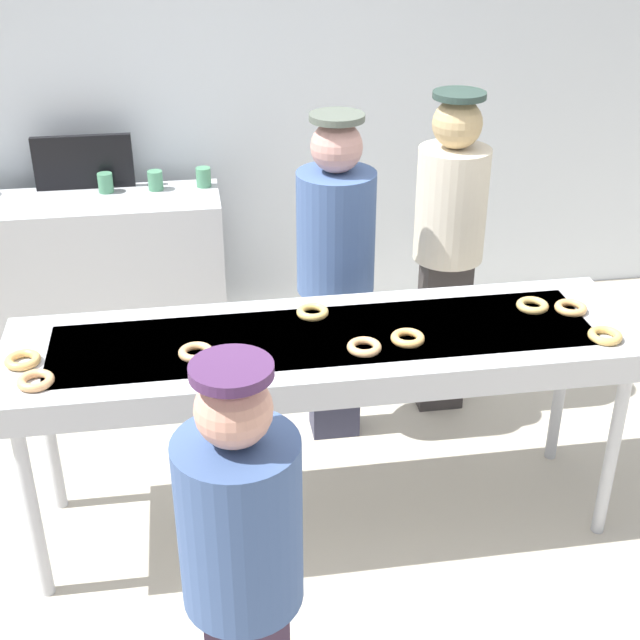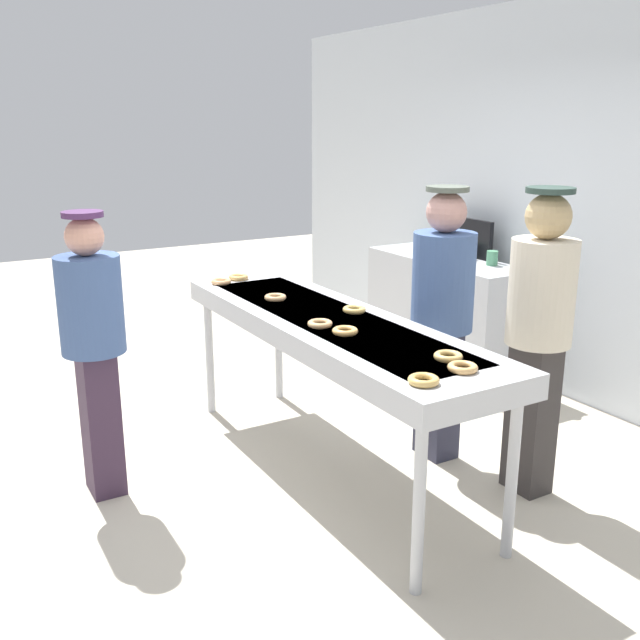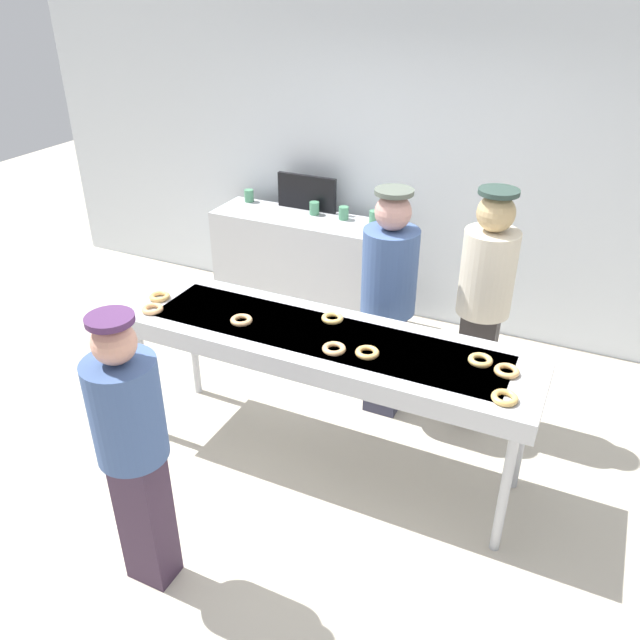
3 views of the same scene
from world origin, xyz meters
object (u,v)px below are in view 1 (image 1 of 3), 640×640
object	(u,v)px
glazed_donut_5	(532,305)
worker_baker	(449,236)
glazed_donut_1	(36,381)
paper_cup_0	(203,177)
paper_cup_1	(105,183)
glazed_donut_3	(364,347)
customer_waiting	(243,575)
glazed_donut_0	(313,312)
glazed_donut_4	(23,360)
glazed_donut_6	(408,338)
menu_display	(83,162)
prep_counter	(94,275)
glazed_donut_7	(196,352)
fryer_conveyor	(325,350)
glazed_donut_8	(571,308)
worker_assistant	(336,260)
paper_cup_3	(155,180)
glazed_donut_2	(605,336)

from	to	relation	value
glazed_donut_5	worker_baker	world-z (taller)	worker_baker
glazed_donut_1	paper_cup_0	xyz separation A→B (m)	(0.70, 2.11, 0.03)
paper_cup_1	glazed_donut_3	bearing A→B (deg)	-61.51
customer_waiting	paper_cup_0	xyz separation A→B (m)	(0.02, 3.14, 0.10)
glazed_donut_0	glazed_donut_4	bearing A→B (deg)	-169.32
glazed_donut_1	glazed_donut_4	distance (m)	0.17
glazed_donut_6	worker_baker	world-z (taller)	worker_baker
worker_baker	paper_cup_1	world-z (taller)	worker_baker
customer_waiting	menu_display	world-z (taller)	customer_waiting
menu_display	paper_cup_1	bearing A→B (deg)	-37.68
prep_counter	glazed_donut_7	bearing A→B (deg)	-72.97
fryer_conveyor	menu_display	world-z (taller)	menu_display
glazed_donut_0	paper_cup_1	size ratio (longest dim) A/B	1.21
paper_cup_0	worker_baker	bearing A→B (deg)	-41.88
glazed_donut_8	worker_assistant	size ratio (longest dim) A/B	0.08
worker_baker	menu_display	bearing A→B (deg)	-34.52
customer_waiting	paper_cup_0	size ratio (longest dim) A/B	14.04
glazed_donut_7	paper_cup_0	world-z (taller)	paper_cup_0
worker_baker	glazed_donut_6	bearing A→B (deg)	61.68
fryer_conveyor	glazed_donut_4	size ratio (longest dim) A/B	18.95
paper_cup_0	paper_cup_1	size ratio (longest dim) A/B	1.00
glazed_donut_4	prep_counter	world-z (taller)	glazed_donut_4
glazed_donut_5	paper_cup_3	xyz separation A→B (m)	(-1.61, 1.80, 0.03)
glazed_donut_5	paper_cup_1	xyz separation A→B (m)	(-1.90, 1.81, 0.03)
glazed_donut_8	glazed_donut_7	bearing A→B (deg)	-175.36
worker_assistant	glazed_donut_6	bearing A→B (deg)	109.07
worker_assistant	prep_counter	world-z (taller)	worker_assistant
worker_baker	prep_counter	bearing A→B (deg)	-29.69
glazed_donut_5	paper_cup_0	bearing A→B (deg)	126.21
worker_assistant	paper_cup_0	world-z (taller)	worker_assistant
worker_baker	prep_counter	distance (m)	2.15
worker_assistant	customer_waiting	xyz separation A→B (m)	(-0.60, -1.92, -0.07)
fryer_conveyor	glazed_donut_1	size ratio (longest dim) A/B	18.95
paper_cup_0	fryer_conveyor	bearing A→B (deg)	-77.78
glazed_donut_6	prep_counter	bearing A→B (deg)	126.86
glazed_donut_6	customer_waiting	world-z (taller)	customer_waiting
glazed_donut_6	fryer_conveyor	bearing A→B (deg)	162.02
glazed_donut_8	menu_display	xyz separation A→B (m)	(-2.17, 1.95, 0.13)
glazed_donut_8	worker_baker	size ratio (longest dim) A/B	0.08
fryer_conveyor	glazed_donut_3	xyz separation A→B (m)	(0.13, -0.15, 0.09)
glazed_donut_5	glazed_donut_3	bearing A→B (deg)	-163.17
paper_cup_1	glazed_donut_4	bearing A→B (deg)	-96.04
glazed_donut_8	prep_counter	distance (m)	2.83
customer_waiting	menu_display	size ratio (longest dim) A/B	2.81
glazed_donut_6	paper_cup_3	world-z (taller)	paper_cup_3
fryer_conveyor	worker_assistant	size ratio (longest dim) A/B	1.55
glazed_donut_0	prep_counter	distance (m)	1.99
glazed_donut_6	glazed_donut_0	bearing A→B (deg)	140.61
glazed_donut_8	glazed_donut_3	bearing A→B (deg)	-168.48
glazed_donut_2	glazed_donut_4	bearing A→B (deg)	175.81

